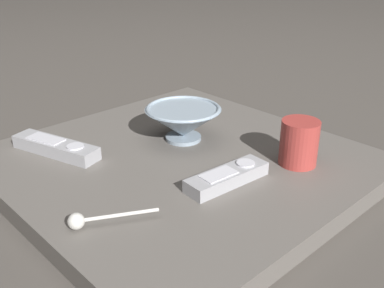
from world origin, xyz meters
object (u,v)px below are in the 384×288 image
at_px(cereal_bowl, 183,122).
at_px(teaspoon, 85,220).
at_px(coffee_mug, 299,143).
at_px(tv_remote_far, 227,177).
at_px(tv_remote_near, 56,147).

bearing_deg(cereal_bowl, teaspoon, 113.19).
bearing_deg(coffee_mug, teaspoon, 76.91).
relative_size(cereal_bowl, tv_remote_far, 0.97).
bearing_deg(tv_remote_near, tv_remote_far, -153.36).
distance_m(cereal_bowl, tv_remote_near, 0.26).
height_order(cereal_bowl, tv_remote_near, cereal_bowl).
relative_size(cereal_bowl, coffee_mug, 1.84).
xyz_separation_m(teaspoon, tv_remote_near, (0.26, -0.09, 0.00)).
xyz_separation_m(tv_remote_near, tv_remote_far, (-0.32, -0.16, -0.00)).
height_order(teaspoon, tv_remote_far, tv_remote_far).
height_order(cereal_bowl, teaspoon, cereal_bowl).
height_order(tv_remote_near, tv_remote_far, tv_remote_near).
height_order(cereal_bowl, coffee_mug, coffee_mug).
bearing_deg(teaspoon, tv_remote_near, -19.39).
relative_size(teaspoon, tv_remote_far, 0.74).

